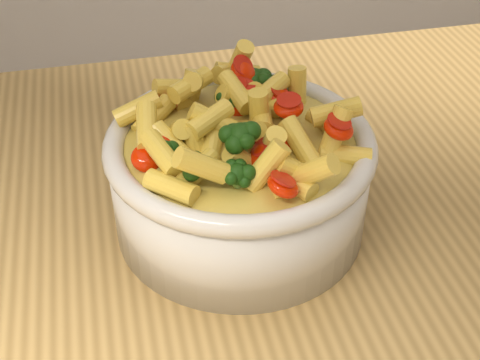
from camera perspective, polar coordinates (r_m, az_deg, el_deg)
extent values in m
cube|color=tan|center=(0.58, 3.14, -8.91)|extent=(1.20, 0.80, 0.04)
cylinder|color=silver|center=(0.58, 0.00, -0.34)|extent=(0.22, 0.22, 0.09)
ellipsoid|color=silver|center=(0.59, 0.00, -2.38)|extent=(0.20, 0.20, 0.03)
torus|color=silver|center=(0.55, 0.00, 3.20)|extent=(0.23, 0.23, 0.02)
ellipsoid|color=#E9CC4F|center=(0.55, 0.00, 3.20)|extent=(0.19, 0.19, 0.02)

